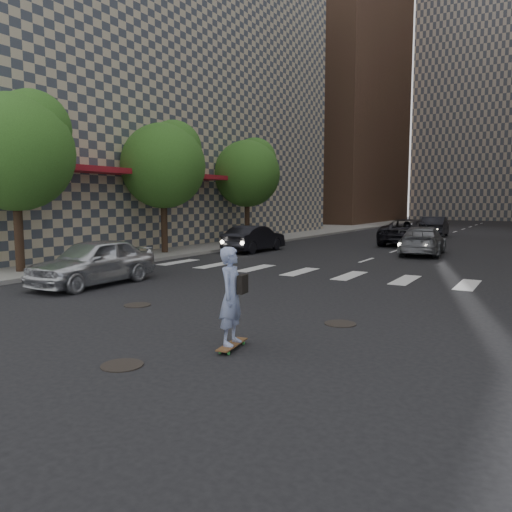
{
  "coord_description": "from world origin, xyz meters",
  "views": [
    {
      "loc": [
        7.16,
        -8.28,
        2.71
      ],
      "look_at": [
        0.68,
        2.77,
        1.3
      ],
      "focal_mm": 35.0,
      "sensor_mm": 36.0,
      "label": 1
    }
  ],
  "objects": [
    {
      "name": "tower_left",
      "position": [
        -20.0,
        55.0,
        20.0
      ],
      "size": [
        18.0,
        24.0,
        40.0
      ],
      "primitive_type": "cube",
      "color": "brown",
      "rests_on": "ground"
    },
    {
      "name": "building_left",
      "position": [
        -18.49,
        18.48,
        12.48
      ],
      "size": [
        16.4,
        33.0,
        25.0
      ],
      "color": "tan",
      "rests_on": "ground"
    },
    {
      "name": "ground",
      "position": [
        0.0,
        0.0,
        0.0
      ],
      "size": [
        160.0,
        160.0,
        0.0
      ],
      "primitive_type": "plane",
      "color": "black",
      "rests_on": "ground"
    },
    {
      "name": "manhole_a",
      "position": [
        1.2,
        -2.5,
        0.01
      ],
      "size": [
        0.7,
        0.7,
        0.02
      ],
      "primitive_type": "cylinder",
      "color": "black",
      "rests_on": "ground"
    },
    {
      "name": "traffic_car_a",
      "position": [
        -6.5,
        14.82,
        0.71
      ],
      "size": [
        1.6,
        4.33,
        1.41
      ],
      "primitive_type": "imported",
      "rotation": [
        0.0,
        0.0,
        3.12
      ],
      "color": "black",
      "rests_on": "ground"
    },
    {
      "name": "tower_center",
      "position": [
        0.0,
        78.0,
        24.0
      ],
      "size": [
        22.0,
        20.0,
        48.0
      ],
      "primitive_type": "cube",
      "color": "#ADA08E",
      "rests_on": "ground"
    },
    {
      "name": "traffic_car_c",
      "position": [
        -0.3,
        23.24,
        0.81
      ],
      "size": [
        2.75,
        5.84,
        1.61
      ],
      "primitive_type": "imported",
      "rotation": [
        0.0,
        0.0,
        3.15
      ],
      "color": "black",
      "rests_on": "ground"
    },
    {
      "name": "manhole_c",
      "position": [
        3.3,
        2.0,
        0.01
      ],
      "size": [
        0.7,
        0.7,
        0.02
      ],
      "primitive_type": "cylinder",
      "color": "black",
      "rests_on": "ground"
    },
    {
      "name": "skateboarder",
      "position": [
        2.27,
        -0.8,
        0.99
      ],
      "size": [
        0.53,
        0.98,
        1.89
      ],
      "rotation": [
        0.0,
        0.0,
        0.16
      ],
      "color": "brown",
      "rests_on": "ground"
    },
    {
      "name": "tree_b",
      "position": [
        -9.45,
        11.14,
        4.65
      ],
      "size": [
        4.2,
        4.2,
        6.6
      ],
      "color": "#382619",
      "rests_on": "sidewalk_left"
    },
    {
      "name": "tree_c",
      "position": [
        -9.45,
        19.14,
        4.65
      ],
      "size": [
        4.2,
        4.2,
        6.6
      ],
      "color": "#382619",
      "rests_on": "sidewalk_left"
    },
    {
      "name": "tree_a",
      "position": [
        -9.45,
        3.14,
        4.65
      ],
      "size": [
        4.2,
        4.2,
        6.6
      ],
      "color": "#382619",
      "rests_on": "sidewalk_left"
    },
    {
      "name": "silver_sedan",
      "position": [
        -5.5,
        2.87,
        0.76
      ],
      "size": [
        1.89,
        4.5,
        1.52
      ],
      "primitive_type": "imported",
      "rotation": [
        0.0,
        0.0,
        0.02
      ],
      "color": "silver",
      "rests_on": "ground"
    },
    {
      "name": "traffic_car_e",
      "position": [
        -0.35,
        31.6,
        0.77
      ],
      "size": [
        1.97,
        4.8,
        1.55
      ],
      "primitive_type": "imported",
      "rotation": [
        0.0,
        0.0,
        3.21
      ],
      "color": "black",
      "rests_on": "ground"
    },
    {
      "name": "traffic_car_b",
      "position": [
        1.69,
        17.82,
        0.71
      ],
      "size": [
        2.45,
        5.07,
        1.42
      ],
      "primitive_type": "imported",
      "rotation": [
        0.0,
        0.0,
        3.24
      ],
      "color": "slate",
      "rests_on": "ground"
    },
    {
      "name": "sidewalk_left",
      "position": [
        -14.5,
        20.0,
        0.07
      ],
      "size": [
        13.0,
        80.0,
        0.15
      ],
      "primitive_type": "cube",
      "color": "gray",
      "rests_on": "ground"
    },
    {
      "name": "manhole_b",
      "position": [
        -2.0,
        1.2,
        0.01
      ],
      "size": [
        0.7,
        0.7,
        0.02
      ],
      "primitive_type": "cylinder",
      "color": "black",
      "rests_on": "ground"
    }
  ]
}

